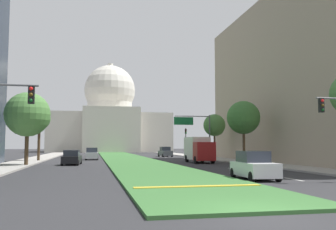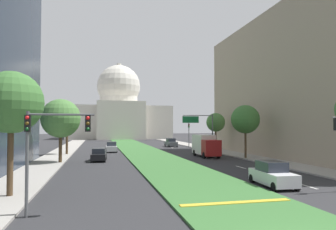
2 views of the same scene
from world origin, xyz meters
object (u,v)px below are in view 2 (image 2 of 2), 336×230
street_tree_right_mid (245,119)px  street_tree_left_far (67,119)px  street_tree_right_far (216,123)px  sedan_distant (111,147)px  sedan_far_horizon (171,143)px  overhead_guide_sign (201,125)px  traffic_light_far_right (189,132)px  sedan_lead_stopped (273,175)px  capitol_building (119,112)px  street_tree_left_near (11,103)px  street_tree_left_mid (61,119)px  traffic_light_near_left (46,140)px  box_truck_delivery (206,145)px  sedan_midblock (99,155)px

street_tree_right_mid → street_tree_left_far: 27.11m
street_tree_right_mid → street_tree_right_far: street_tree_right_mid is taller
sedan_distant → sedan_far_horizon: bearing=39.6°
overhead_guide_sign → traffic_light_far_right: bearing=82.3°
street_tree_left_far → sedan_lead_stopped: (17.44, -29.62, -4.82)m
sedan_lead_stopped → sedan_distant: size_ratio=1.00×
traffic_light_far_right → street_tree_right_far: 11.03m
capitol_building → sedan_far_horizon: (7.99, -51.67, -9.24)m
capitol_building → street_tree_left_near: 97.12m
street_tree_right_mid → street_tree_left_mid: bearing=179.4°
traffic_light_near_left → sedan_lead_stopped: traffic_light_near_left is taller
capitol_building → street_tree_right_mid: (12.12, -78.41, -4.68)m
sedan_distant → sedan_far_horizon: 17.30m
capitol_building → sedan_lead_stopped: capitol_building is taller
capitol_building → street_tree_right_mid: capitol_building is taller
street_tree_right_mid → box_truck_delivery: street_tree_right_mid is taller
street_tree_right_far → sedan_lead_stopped: 31.70m
overhead_guide_sign → street_tree_right_mid: street_tree_right_mid is taller
street_tree_right_far → sedan_midblock: size_ratio=1.48×
sedan_lead_stopped → street_tree_left_far: bearing=120.5°
street_tree_left_far → sedan_midblock: street_tree_left_far is taller
traffic_light_far_right → street_tree_right_mid: (1.09, -23.18, 2.10)m
street_tree_left_mid → box_truck_delivery: street_tree_left_mid is taller
street_tree_left_far → street_tree_right_mid: bearing=-25.4°
capitol_building → overhead_guide_sign: capitol_building is taller
traffic_light_near_left → street_tree_left_far: street_tree_left_far is taller
traffic_light_far_right → street_tree_right_mid: street_tree_right_mid is taller
traffic_light_near_left → sedan_far_horizon: traffic_light_near_left is taller
overhead_guide_sign → street_tree_right_far: street_tree_right_far is taller
street_tree_left_near → sedan_midblock: (5.47, 19.72, -5.16)m
box_truck_delivery → sedan_far_horizon: bearing=89.6°
street_tree_left_mid → sedan_far_horizon: size_ratio=1.82×
box_truck_delivery → street_tree_right_mid: bearing=-44.0°
overhead_guide_sign → street_tree_left_near: 35.64m
street_tree_left_mid → capitol_building: bearing=81.2°
street_tree_left_near → street_tree_left_mid: (0.93, 18.02, -0.53)m
street_tree_right_mid → street_tree_left_near: bearing=-144.7°
street_tree_left_far → sedan_far_horizon: street_tree_left_far is taller
traffic_light_far_right → street_tree_left_near: (-24.00, -40.93, 2.62)m
capitol_building → street_tree_right_far: (12.75, -65.97, -4.95)m
sedan_distant → traffic_light_near_left: bearing=-97.3°
traffic_light_far_right → capitol_building: bearing=101.3°
street_tree_left_far → sedan_midblock: size_ratio=1.55×
sedan_midblock → sedan_distant: size_ratio=1.03×
street_tree_right_mid → traffic_light_far_right: bearing=92.7°
overhead_guide_sign → sedan_midblock: overhead_guide_sign is taller
street_tree_left_mid → box_truck_delivery: 20.59m
street_tree_right_far → sedan_distant: 18.88m
traffic_light_near_left → street_tree_left_far: (-2.18, 33.99, 1.88)m
overhead_guide_sign → street_tree_right_mid: size_ratio=0.88×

